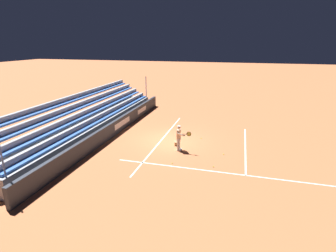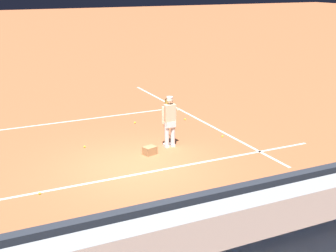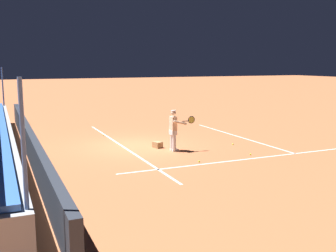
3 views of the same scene
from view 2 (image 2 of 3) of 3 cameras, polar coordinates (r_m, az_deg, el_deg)
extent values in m
plane|color=#B7663D|center=(13.92, -3.96, -5.05)|extent=(160.00, 160.00, 0.00)
cube|color=white|center=(13.49, -3.17, -5.78)|extent=(12.00, 0.10, 0.01)
cube|color=white|center=(19.00, 3.08, 1.17)|extent=(0.10, 12.00, 0.01)
cube|color=white|center=(18.86, -10.18, 0.79)|extent=(8.22, 0.10, 0.01)
cube|color=#2D333D|center=(10.12, 5.41, -10.74)|extent=(20.19, 0.24, 1.10)
cube|color=silver|center=(9.67, -1.53, -11.69)|extent=(2.80, 0.01, 0.44)
cube|color=blue|center=(9.08, 8.80, -9.85)|extent=(18.80, 0.40, 0.12)
cube|color=#9EA3A8|center=(8.82, 9.87, -9.74)|extent=(19.18, 0.24, 0.45)
cube|color=blue|center=(8.31, 12.06, -9.28)|extent=(18.80, 0.40, 0.12)
cube|color=#9EA3A8|center=(8.05, 13.34, -9.13)|extent=(19.18, 0.24, 0.45)
cube|color=blue|center=(7.57, 15.97, -8.56)|extent=(18.80, 0.40, 0.12)
cube|color=#9EA3A8|center=(7.33, 17.51, -8.35)|extent=(19.18, 0.24, 0.45)
cylinder|color=silver|center=(15.35, -0.14, -1.08)|extent=(0.15, 0.15, 0.88)
cylinder|color=silver|center=(15.44, 0.59, -0.97)|extent=(0.15, 0.15, 0.88)
cube|color=white|center=(15.53, -0.24, -2.40)|extent=(0.11, 0.28, 0.09)
cube|color=white|center=(15.62, 0.49, -2.28)|extent=(0.11, 0.28, 0.09)
cube|color=silver|center=(15.29, 0.23, 0.26)|extent=(0.34, 0.22, 0.20)
cube|color=beige|center=(15.18, 0.23, 1.59)|extent=(0.36, 0.21, 0.58)
sphere|color=beige|center=(15.08, 0.21, 3.17)|extent=(0.21, 0.21, 0.21)
cylinder|color=white|center=(15.06, 0.21, 3.51)|extent=(0.20, 0.20, 0.05)
cylinder|color=beige|center=(15.09, -0.61, 1.33)|extent=(0.09, 0.09, 0.56)
cylinder|color=beige|center=(15.45, 0.71, 2.06)|extent=(0.10, 0.58, 0.24)
cylinder|color=black|center=(15.64, 0.32, 2.45)|extent=(0.03, 0.30, 0.03)
torus|color=black|center=(15.87, -0.13, 2.82)|extent=(0.03, 0.31, 0.31)
cylinder|color=#D6D14C|center=(15.87, -0.13, 2.82)|extent=(0.01, 0.27, 0.27)
cube|color=#A87F51|center=(14.86, -2.24, -3.00)|extent=(0.47, 0.40, 0.26)
sphere|color=#CCE533|center=(15.70, -10.13, -2.51)|extent=(0.07, 0.07, 0.07)
sphere|color=#CCE533|center=(18.10, -4.05, 0.42)|extent=(0.07, 0.07, 0.07)
sphere|color=#CCE533|center=(16.59, 6.64, -1.25)|extent=(0.07, 0.07, 0.07)
sphere|color=#CCE533|center=(12.64, -15.37, -7.93)|extent=(0.07, 0.07, 0.07)
sphere|color=#CCE533|center=(18.50, 2.10, 0.83)|extent=(0.07, 0.07, 0.07)
camera|label=1|loc=(27.89, 28.95, 18.70)|focal=28.00mm
camera|label=3|loc=(22.02, 47.42, 7.47)|focal=42.00mm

